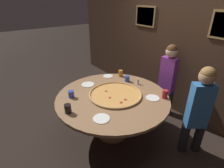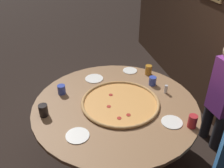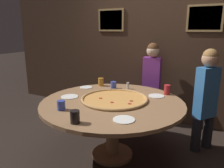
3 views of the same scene
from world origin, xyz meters
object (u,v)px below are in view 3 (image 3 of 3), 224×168
at_px(diner_far_left, 152,79).
at_px(diner_side_left, 206,95).
at_px(drink_cup_by_shaker, 113,85).
at_px(condiment_shaker, 128,86).
at_px(white_plate_right_side, 86,87).
at_px(white_plate_left_side, 156,96).
at_px(drink_cup_front_edge, 101,82).
at_px(dining_table, 112,110).
at_px(drink_cup_beside_pizza, 75,117).
at_px(white_plate_near_front, 70,97).
at_px(drink_cup_far_left, 167,90).
at_px(giant_pizza, 115,99).
at_px(drink_cup_near_right, 61,105).
at_px(white_plate_far_back, 124,120).

relative_size(diner_far_left, diner_side_left, 1.01).
height_order(drink_cup_by_shaker, condiment_shaker, drink_cup_by_shaker).
bearing_deg(white_plate_right_side, white_plate_left_side, 4.19).
bearing_deg(drink_cup_front_edge, white_plate_left_side, -7.37).
bearing_deg(dining_table, white_plate_right_side, 150.27).
height_order(white_plate_right_side, diner_far_left, diner_far_left).
bearing_deg(drink_cup_beside_pizza, condiment_shaker, 93.04).
bearing_deg(white_plate_near_front, drink_cup_front_edge, 85.18).
bearing_deg(drink_cup_front_edge, dining_table, -48.12).
distance_m(diner_far_left, diner_side_left, 1.03).
relative_size(dining_table, drink_cup_beside_pizza, 14.13).
distance_m(drink_cup_far_left, white_plate_left_side, 0.19).
xyz_separation_m(dining_table, giant_pizza, (0.00, 0.05, 0.13)).
xyz_separation_m(drink_cup_beside_pizza, white_plate_left_side, (0.41, 1.18, -0.06)).
distance_m(giant_pizza, drink_cup_near_right, 0.68).
xyz_separation_m(dining_table, white_plate_left_side, (0.41, 0.45, 0.12)).
height_order(drink_cup_far_left, condiment_shaker, drink_cup_far_left).
height_order(drink_cup_near_right, drink_cup_by_shaker, drink_cup_near_right).
bearing_deg(drink_cup_by_shaker, diner_far_left, 63.15).
xyz_separation_m(white_plate_far_back, diner_far_left, (-0.28, 1.67, 0.04)).
distance_m(dining_table, white_plate_right_side, 0.75).
height_order(white_plate_right_side, condiment_shaker, condiment_shaker).
bearing_deg(dining_table, white_plate_near_front, -168.11).
height_order(dining_table, drink_cup_near_right, drink_cup_near_right).
height_order(white_plate_far_back, white_plate_left_side, same).
relative_size(dining_table, condiment_shaker, 17.88).
bearing_deg(white_plate_left_side, drink_cup_front_edge, 172.63).
bearing_deg(drink_cup_front_edge, white_plate_right_side, -125.23).
distance_m(drink_cup_beside_pizza, condiment_shaker, 1.33).
bearing_deg(condiment_shaker, diner_side_left, 6.40).
bearing_deg(drink_cup_near_right, condiment_shaker, 76.26).
relative_size(drink_cup_front_edge, drink_cup_far_left, 0.94).
height_order(drink_cup_by_shaker, white_plate_far_back, drink_cup_by_shaker).
height_order(giant_pizza, diner_side_left, diner_side_left).
height_order(white_plate_near_front, white_plate_right_side, same).
height_order(diner_far_left, diner_side_left, diner_far_left).
bearing_deg(drink_cup_near_right, dining_table, 56.95).
height_order(giant_pizza, condiment_shaker, condiment_shaker).
bearing_deg(drink_cup_front_edge, drink_cup_by_shaker, -10.24).
bearing_deg(drink_cup_near_right, white_plate_left_side, 52.17).
distance_m(white_plate_far_back, diner_far_left, 1.69).
distance_m(drink_cup_front_edge, drink_cup_near_right, 1.11).
bearing_deg(condiment_shaker, white_plate_left_side, -17.82).
bearing_deg(drink_cup_by_shaker, white_plate_right_side, -158.30).
relative_size(giant_pizza, white_plate_right_side, 4.51).
height_order(dining_table, drink_cup_by_shaker, drink_cup_by_shaker).
bearing_deg(white_plate_left_side, diner_far_left, 112.70).
bearing_deg(drink_cup_far_left, drink_cup_beside_pizza, -110.98).
bearing_deg(white_plate_near_front, drink_cup_beside_pizza, -47.16).
bearing_deg(white_plate_right_side, drink_cup_beside_pizza, -59.46).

